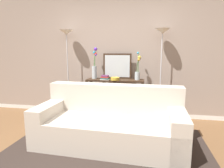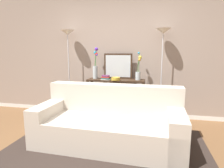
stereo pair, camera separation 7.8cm
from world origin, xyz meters
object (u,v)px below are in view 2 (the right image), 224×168
(couch, at_px, (110,124))
(console_table, at_px, (116,92))
(vase_short_flowers, at_px, (139,70))
(wall_mirror, at_px, (118,66))
(book_row_under_console, at_px, (100,114))
(floor_lamp_left, at_px, (68,49))
(floor_lamp_right, at_px, (163,49))
(book_stack, at_px, (106,78))
(fruit_bowl, at_px, (116,79))
(vase_tall_flowers, at_px, (95,67))

(couch, distance_m, console_table, 1.18)
(couch, distance_m, vase_short_flowers, 1.42)
(console_table, distance_m, vase_short_flowers, 0.66)
(wall_mirror, bearing_deg, book_row_under_console, -159.24)
(console_table, relative_size, floor_lamp_left, 0.64)
(console_table, distance_m, floor_lamp_right, 1.28)
(console_table, height_order, book_stack, book_stack)
(fruit_bowl, relative_size, book_stack, 0.95)
(couch, relative_size, book_row_under_console, 7.90)
(console_table, xyz_separation_m, fruit_bowl, (0.02, -0.10, 0.30))
(floor_lamp_left, height_order, floor_lamp_right, floor_lamp_left)
(floor_lamp_left, bearing_deg, book_stack, -6.93)
(floor_lamp_left, xyz_separation_m, vase_short_flowers, (1.51, 0.02, -0.43))
(couch, height_order, book_stack, book_stack)
(floor_lamp_right, distance_m, vase_tall_flowers, 1.42)
(book_stack, distance_m, book_row_under_console, 0.85)
(couch, relative_size, console_table, 1.85)
(console_table, bearing_deg, book_stack, -151.43)
(console_table, bearing_deg, wall_mirror, 81.42)
(floor_lamp_left, xyz_separation_m, floor_lamp_right, (1.96, -0.00, -0.01))
(vase_short_flowers, bearing_deg, fruit_bowl, -164.53)
(floor_lamp_right, relative_size, vase_short_flowers, 3.24)
(console_table, height_order, floor_lamp_left, floor_lamp_left)
(floor_lamp_left, height_order, book_row_under_console, floor_lamp_left)
(fruit_bowl, distance_m, book_row_under_console, 0.90)
(wall_mirror, xyz_separation_m, fruit_bowl, (-0.00, -0.24, -0.24))
(wall_mirror, xyz_separation_m, vase_short_flowers, (0.45, -0.11, -0.07))
(console_table, distance_m, vase_tall_flowers, 0.69)
(console_table, relative_size, book_stack, 6.33)
(wall_mirror, relative_size, book_stack, 3.20)
(wall_mirror, relative_size, vase_tall_flowers, 0.91)
(floor_lamp_left, distance_m, wall_mirror, 1.13)
(floor_lamp_right, height_order, book_row_under_console, floor_lamp_right)
(couch, relative_size, vase_tall_flowers, 3.35)
(couch, xyz_separation_m, console_table, (-0.13, 1.15, 0.26))
(couch, height_order, floor_lamp_right, floor_lamp_right)
(floor_lamp_left, height_order, fruit_bowl, floor_lamp_left)
(console_table, xyz_separation_m, wall_mirror, (0.02, 0.14, 0.54))
(vase_short_flowers, height_order, fruit_bowl, vase_short_flowers)
(book_row_under_console, bearing_deg, book_stack, -33.99)
(floor_lamp_right, distance_m, book_stack, 1.25)
(couch, relative_size, floor_lamp_right, 1.20)
(console_table, bearing_deg, floor_lamp_right, -0.01)
(console_table, relative_size, vase_short_flowers, 2.10)
(vase_short_flowers, bearing_deg, couch, -106.09)
(floor_lamp_right, xyz_separation_m, book_row_under_console, (-1.27, 0.00, -1.40))
(vase_short_flowers, bearing_deg, vase_tall_flowers, 178.55)
(console_table, xyz_separation_m, floor_lamp_left, (-1.04, -0.00, 0.89))
(couch, distance_m, vase_tall_flowers, 1.54)
(wall_mirror, height_order, book_stack, wall_mirror)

